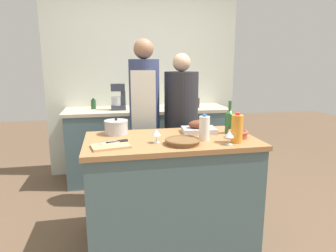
{
  "coord_description": "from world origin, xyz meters",
  "views": [
    {
      "loc": [
        -0.5,
        -2.34,
        1.52
      ],
      "look_at": [
        0.0,
        0.12,
        0.98
      ],
      "focal_mm": 32.0,
      "sensor_mm": 36.0,
      "label": 1
    }
  ],
  "objects_px": {
    "knife_chef": "(115,142)",
    "stand_mixer": "(118,99)",
    "wine_glass_left": "(156,133)",
    "condiment_bottle_tall": "(197,103)",
    "roasting_pan": "(199,128)",
    "cutting_board": "(111,146)",
    "wine_glass_right": "(229,134)",
    "juice_jug": "(237,129)",
    "wine_bottle_green": "(229,121)",
    "person_cook_guest": "(181,122)",
    "mixing_bowl": "(238,134)",
    "wicker_basket": "(183,141)",
    "knife_bread": "(118,142)",
    "stock_pot": "(116,127)",
    "knife_paring": "(113,143)",
    "milk_jug": "(204,128)",
    "person_cook_aproned": "(145,114)",
    "condiment_bottle_short": "(93,104)"
  },
  "relations": [
    {
      "from": "knife_paring",
      "to": "knife_bread",
      "type": "bearing_deg",
      "value": -48.4
    },
    {
      "from": "wine_bottle_green",
      "to": "condiment_bottle_tall",
      "type": "relative_size",
      "value": 2.0
    },
    {
      "from": "wine_bottle_green",
      "to": "knife_chef",
      "type": "xyz_separation_m",
      "value": [
        -1.0,
        -0.18,
        -0.09
      ]
    },
    {
      "from": "person_cook_guest",
      "to": "wine_glass_left",
      "type": "bearing_deg",
      "value": -98.01
    },
    {
      "from": "mixing_bowl",
      "to": "stand_mixer",
      "type": "distance_m",
      "value": 1.78
    },
    {
      "from": "wine_glass_left",
      "to": "condiment_bottle_tall",
      "type": "distance_m",
      "value": 1.71
    },
    {
      "from": "milk_jug",
      "to": "stand_mixer",
      "type": "xyz_separation_m",
      "value": [
        -0.62,
        1.53,
        0.07
      ]
    },
    {
      "from": "condiment_bottle_tall",
      "to": "wine_glass_left",
      "type": "bearing_deg",
      "value": -117.56
    },
    {
      "from": "mixing_bowl",
      "to": "condiment_bottle_tall",
      "type": "relative_size",
      "value": 1.17
    },
    {
      "from": "knife_chef",
      "to": "stand_mixer",
      "type": "relative_size",
      "value": 0.67
    },
    {
      "from": "roasting_pan",
      "to": "knife_paring",
      "type": "distance_m",
      "value": 0.79
    },
    {
      "from": "person_cook_aproned",
      "to": "mixing_bowl",
      "type": "bearing_deg",
      "value": -40.23
    },
    {
      "from": "stand_mixer",
      "to": "wine_glass_right",
      "type": "bearing_deg",
      "value": -65.69
    },
    {
      "from": "condiment_bottle_tall",
      "to": "roasting_pan",
      "type": "bearing_deg",
      "value": -106.18
    },
    {
      "from": "knife_chef",
      "to": "condiment_bottle_tall",
      "type": "relative_size",
      "value": 1.5
    },
    {
      "from": "milk_jug",
      "to": "stand_mixer",
      "type": "height_order",
      "value": "stand_mixer"
    },
    {
      "from": "milk_jug",
      "to": "knife_bread",
      "type": "relative_size",
      "value": 1.25
    },
    {
      "from": "wicker_basket",
      "to": "juice_jug",
      "type": "bearing_deg",
      "value": -4.74
    },
    {
      "from": "roasting_pan",
      "to": "wine_glass_left",
      "type": "bearing_deg",
      "value": -148.4
    },
    {
      "from": "wicker_basket",
      "to": "knife_bread",
      "type": "distance_m",
      "value": 0.5
    },
    {
      "from": "stock_pot",
      "to": "knife_bread",
      "type": "height_order",
      "value": "stock_pot"
    },
    {
      "from": "roasting_pan",
      "to": "stock_pot",
      "type": "distance_m",
      "value": 0.73
    },
    {
      "from": "knife_paring",
      "to": "condiment_bottle_tall",
      "type": "height_order",
      "value": "condiment_bottle_tall"
    },
    {
      "from": "mixing_bowl",
      "to": "knife_paring",
      "type": "distance_m",
      "value": 1.02
    },
    {
      "from": "person_cook_aproned",
      "to": "condiment_bottle_tall",
      "type": "bearing_deg",
      "value": 50.91
    },
    {
      "from": "wine_bottle_green",
      "to": "stand_mixer",
      "type": "xyz_separation_m",
      "value": [
        -0.91,
        1.34,
        0.05
      ]
    },
    {
      "from": "juice_jug",
      "to": "wine_bottle_green",
      "type": "bearing_deg",
      "value": 77.9
    },
    {
      "from": "wine_glass_left",
      "to": "condiment_bottle_short",
      "type": "distance_m",
      "value": 1.75
    },
    {
      "from": "knife_paring",
      "to": "stand_mixer",
      "type": "relative_size",
      "value": 0.45
    },
    {
      "from": "wine_glass_right",
      "to": "knife_paring",
      "type": "relative_size",
      "value": 0.73
    },
    {
      "from": "wine_bottle_green",
      "to": "person_cook_aproned",
      "type": "relative_size",
      "value": 0.16
    },
    {
      "from": "milk_jug",
      "to": "condiment_bottle_short",
      "type": "relative_size",
      "value": 1.56
    },
    {
      "from": "stand_mixer",
      "to": "condiment_bottle_short",
      "type": "height_order",
      "value": "stand_mixer"
    },
    {
      "from": "juice_jug",
      "to": "knife_chef",
      "type": "height_order",
      "value": "juice_jug"
    },
    {
      "from": "person_cook_guest",
      "to": "roasting_pan",
      "type": "bearing_deg",
      "value": -70.91
    },
    {
      "from": "roasting_pan",
      "to": "person_cook_aproned",
      "type": "bearing_deg",
      "value": 125.29
    },
    {
      "from": "person_cook_guest",
      "to": "wine_bottle_green",
      "type": "bearing_deg",
      "value": -50.26
    },
    {
      "from": "stock_pot",
      "to": "person_cook_aproned",
      "type": "height_order",
      "value": "person_cook_aproned"
    },
    {
      "from": "mixing_bowl",
      "to": "knife_chef",
      "type": "relative_size",
      "value": 0.78
    },
    {
      "from": "mixing_bowl",
      "to": "knife_bread",
      "type": "bearing_deg",
      "value": -179.02
    },
    {
      "from": "wine_glass_right",
      "to": "knife_bread",
      "type": "height_order",
      "value": "wine_glass_right"
    },
    {
      "from": "wine_glass_right",
      "to": "stock_pot",
      "type": "bearing_deg",
      "value": 148.13
    },
    {
      "from": "wine_glass_right",
      "to": "condiment_bottle_tall",
      "type": "bearing_deg",
      "value": 81.33
    },
    {
      "from": "wicker_basket",
      "to": "juice_jug",
      "type": "height_order",
      "value": "juice_jug"
    },
    {
      "from": "roasting_pan",
      "to": "stock_pot",
      "type": "height_order",
      "value": "stock_pot"
    },
    {
      "from": "stand_mixer",
      "to": "person_cook_guest",
      "type": "height_order",
      "value": "person_cook_guest"
    },
    {
      "from": "roasting_pan",
      "to": "cutting_board",
      "type": "distance_m",
      "value": 0.84
    },
    {
      "from": "stand_mixer",
      "to": "condiment_bottle_short",
      "type": "bearing_deg",
      "value": 157.01
    },
    {
      "from": "knife_paring",
      "to": "milk_jug",
      "type": "bearing_deg",
      "value": -3.07
    },
    {
      "from": "knife_bread",
      "to": "juice_jug",
      "type": "bearing_deg",
      "value": -7.67
    }
  ]
}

